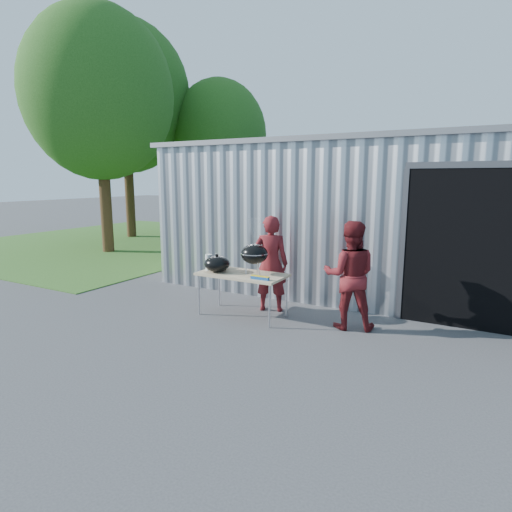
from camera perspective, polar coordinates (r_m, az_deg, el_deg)
The scene contains 14 objects.
ground at distance 6.92m, azimuth -1.67°, elevation -9.51°, with size 80.00×80.00×0.00m, color #3F3F41.
building at distance 10.48m, azimuth 15.81°, elevation 5.51°, with size 8.20×6.20×3.10m.
grass_patch at distance 17.09m, azimuth -17.41°, elevation 1.99°, with size 10.00×12.00×0.02m, color #2D591E.
tree_left at distance 14.70m, azimuth -20.21°, elevation 19.58°, with size 4.51×4.51×7.47m.
tree_mid at distance 18.25m, azimuth -17.11°, elevation 19.57°, with size 5.02×5.02×8.31m.
tree_far at distance 17.68m, azimuth -4.94°, elevation 15.76°, with size 3.74×3.74×6.20m.
folding_table at distance 7.30m, azimuth -1.85°, elevation -2.65°, with size 1.50×0.75×0.75m.
kettle_grill at distance 7.18m, azimuth -0.23°, elevation 0.85°, with size 0.46×0.46×0.94m.
grill_lid at distance 7.42m, azimuth -5.21°, elevation -1.03°, with size 0.44×0.44×0.32m.
paper_towels at distance 7.58m, azimuth -6.31°, elevation -0.83°, with size 0.12×0.12×0.28m, color white.
white_tub at distance 7.73m, azimuth -4.60°, elevation -1.26°, with size 0.20×0.15×0.10m, color white.
foil_box at distance 6.84m, azimuth 0.53°, elevation -2.92°, with size 0.32×0.06×0.06m.
person_cook at distance 7.58m, azimuth 1.96°, elevation -1.02°, with size 0.63×0.41×1.71m, color maroon.
person_bystander at distance 6.85m, azimuth 12.41°, elevation -2.52°, with size 0.83×0.65×1.71m, color maroon.
Camera 1 is at (3.36, -5.58, 2.35)m, focal length 30.00 mm.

